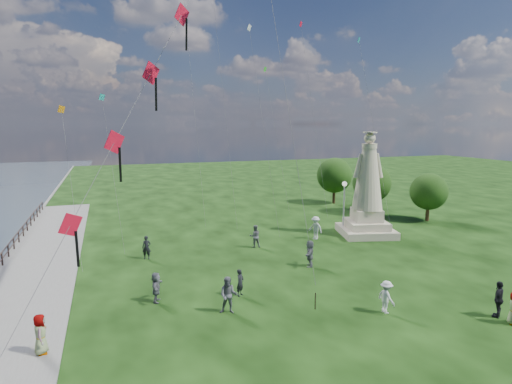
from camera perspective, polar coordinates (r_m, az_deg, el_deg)
name	(u,v)px	position (r m, az deg, el deg)	size (l,w,h in m)	color
statue	(367,197)	(37.87, 14.63, -0.61)	(5.35, 5.35, 8.87)	beige
lamppost	(344,196)	(38.05, 11.68, -0.52)	(0.42, 0.42, 4.59)	silver
tree_row	(368,182)	(48.60, 14.76, 1.34)	(7.97, 15.34, 5.54)	#382314
person_0	(240,283)	(24.39, -2.12, -11.97)	(0.56, 0.36, 1.52)	black
person_1	(228,295)	(22.25, -3.69, -13.58)	(0.93, 0.57, 1.91)	#595960
person_2	(386,297)	(23.26, 16.98, -13.24)	(1.09, 0.56, 1.68)	silver
person_3	(499,299)	(24.93, 29.63, -12.31)	(1.09, 0.56, 1.86)	black
person_5	(156,287)	(24.18, -13.17, -12.24)	(1.53, 0.66, 1.65)	#595960
person_6	(147,247)	(31.58, -14.39, -7.18)	(0.61, 0.40, 1.67)	black
person_7	(255,236)	(33.41, -0.14, -5.91)	(0.86, 0.53, 1.77)	#595960
person_8	(316,228)	(36.06, 7.94, -4.75)	(1.25, 0.64, 1.93)	silver
person_9	(370,221)	(40.16, 15.01, -3.79)	(0.94, 0.48, 1.61)	black
person_10	(41,336)	(20.61, -26.79, -16.80)	(0.83, 0.51, 1.70)	#595960
person_11	(310,253)	(29.28, 7.20, -8.13)	(1.66, 0.72, 1.79)	#595960
red_kite_train	(148,83)	(20.51, -14.17, 13.95)	(10.29, 9.35, 18.39)	black
small_kites	(234,70)	(40.94, -2.92, 15.97)	(28.13, 17.72, 26.57)	teal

